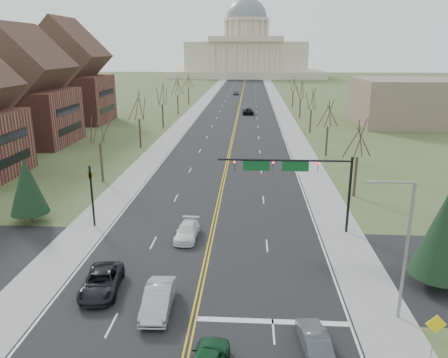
# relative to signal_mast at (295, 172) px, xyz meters

# --- Properties ---
(ground) EXTENTS (600.00, 600.00, 0.00)m
(ground) POSITION_rel_signal_mast_xyz_m (-7.45, -13.50, -5.76)
(ground) COLOR #45552A
(ground) RESTS_ON ground
(road) EXTENTS (20.00, 380.00, 0.01)m
(road) POSITION_rel_signal_mast_xyz_m (-7.45, 96.50, -5.76)
(road) COLOR black
(road) RESTS_ON ground
(cross_road) EXTENTS (120.00, 14.00, 0.01)m
(cross_road) POSITION_rel_signal_mast_xyz_m (-7.45, -7.50, -5.76)
(cross_road) COLOR black
(cross_road) RESTS_ON ground
(sidewalk_left) EXTENTS (4.00, 380.00, 0.03)m
(sidewalk_left) POSITION_rel_signal_mast_xyz_m (-19.45, 96.50, -5.75)
(sidewalk_left) COLOR gray
(sidewalk_left) RESTS_ON ground
(sidewalk_right) EXTENTS (4.00, 380.00, 0.03)m
(sidewalk_right) POSITION_rel_signal_mast_xyz_m (4.55, 96.50, -5.75)
(sidewalk_right) COLOR gray
(sidewalk_right) RESTS_ON ground
(center_line) EXTENTS (0.42, 380.00, 0.01)m
(center_line) POSITION_rel_signal_mast_xyz_m (-7.45, 96.50, -5.75)
(center_line) COLOR gold
(center_line) RESTS_ON road
(edge_line_left) EXTENTS (0.15, 380.00, 0.01)m
(edge_line_left) POSITION_rel_signal_mast_xyz_m (-17.25, 96.50, -5.75)
(edge_line_left) COLOR silver
(edge_line_left) RESTS_ON road
(edge_line_right) EXTENTS (0.15, 380.00, 0.01)m
(edge_line_right) POSITION_rel_signal_mast_xyz_m (2.35, 96.50, -5.75)
(edge_line_right) COLOR silver
(edge_line_right) RESTS_ON road
(stop_bar) EXTENTS (9.50, 0.50, 0.01)m
(stop_bar) POSITION_rel_signal_mast_xyz_m (-2.45, -14.50, -5.75)
(stop_bar) COLOR silver
(stop_bar) RESTS_ON road
(capitol) EXTENTS (90.00, 60.00, 50.00)m
(capitol) POSITION_rel_signal_mast_xyz_m (-7.45, 236.41, 8.44)
(capitol) COLOR beige
(capitol) RESTS_ON ground
(signal_mast) EXTENTS (12.12, 0.44, 7.20)m
(signal_mast) POSITION_rel_signal_mast_xyz_m (0.00, 0.00, 0.00)
(signal_mast) COLOR black
(signal_mast) RESTS_ON ground
(signal_left) EXTENTS (0.32, 0.36, 6.00)m
(signal_left) POSITION_rel_signal_mast_xyz_m (-18.95, 0.00, -2.05)
(signal_left) COLOR black
(signal_left) RESTS_ON ground
(street_light) EXTENTS (2.90, 0.25, 9.07)m
(street_light) POSITION_rel_signal_mast_xyz_m (5.29, -13.50, -0.54)
(street_light) COLOR gray
(street_light) RESTS_ON ground
(warn_sign) EXTENTS (1.13, 0.07, 2.87)m
(warn_sign) POSITION_rel_signal_mast_xyz_m (6.05, -17.51, -3.75)
(warn_sign) COLOR gray
(warn_sign) RESTS_ON ground
(tree_r_0) EXTENTS (3.74, 3.74, 8.50)m
(tree_r_0) POSITION_rel_signal_mast_xyz_m (8.05, 10.50, 0.79)
(tree_r_0) COLOR #332A1E
(tree_r_0) RESTS_ON ground
(tree_l_0) EXTENTS (3.96, 3.96, 9.00)m
(tree_l_0) POSITION_rel_signal_mast_xyz_m (-22.95, 14.50, 1.18)
(tree_l_0) COLOR #332A1E
(tree_l_0) RESTS_ON ground
(tree_r_1) EXTENTS (3.74, 3.74, 8.50)m
(tree_r_1) POSITION_rel_signal_mast_xyz_m (8.05, 30.50, 0.79)
(tree_r_1) COLOR #332A1E
(tree_r_1) RESTS_ON ground
(tree_l_1) EXTENTS (3.96, 3.96, 9.00)m
(tree_l_1) POSITION_rel_signal_mast_xyz_m (-22.95, 34.50, 1.18)
(tree_l_1) COLOR #332A1E
(tree_l_1) RESTS_ON ground
(tree_r_2) EXTENTS (3.74, 3.74, 8.50)m
(tree_r_2) POSITION_rel_signal_mast_xyz_m (8.05, 50.50, 0.79)
(tree_r_2) COLOR #332A1E
(tree_r_2) RESTS_ON ground
(tree_l_2) EXTENTS (3.96, 3.96, 9.00)m
(tree_l_2) POSITION_rel_signal_mast_xyz_m (-22.95, 54.50, 1.18)
(tree_l_2) COLOR #332A1E
(tree_l_2) RESTS_ON ground
(tree_r_3) EXTENTS (3.74, 3.74, 8.50)m
(tree_r_3) POSITION_rel_signal_mast_xyz_m (8.05, 70.50, 0.79)
(tree_r_3) COLOR #332A1E
(tree_r_3) RESTS_ON ground
(tree_l_3) EXTENTS (3.96, 3.96, 9.00)m
(tree_l_3) POSITION_rel_signal_mast_xyz_m (-22.95, 74.50, 1.18)
(tree_l_3) COLOR #332A1E
(tree_l_3) RESTS_ON ground
(tree_r_4) EXTENTS (3.74, 3.74, 8.50)m
(tree_r_4) POSITION_rel_signal_mast_xyz_m (8.05, 90.50, 0.79)
(tree_r_4) COLOR #332A1E
(tree_r_4) RESTS_ON ground
(tree_l_4) EXTENTS (3.96, 3.96, 9.00)m
(tree_l_4) POSITION_rel_signal_mast_xyz_m (-22.95, 94.50, 1.18)
(tree_l_4) COLOR #332A1E
(tree_l_4) RESTS_ON ground
(conifer_r) EXTENTS (4.20, 4.20, 7.50)m
(conifer_r) POSITION_rel_signal_mast_xyz_m (9.55, -9.50, -1.52)
(conifer_r) COLOR #332A1E
(conifer_r) RESTS_ON ground
(conifer_l) EXTENTS (3.64, 3.64, 6.50)m
(conifer_l) POSITION_rel_signal_mast_xyz_m (-25.45, 0.50, -2.02)
(conifer_l) COLOR #332A1E
(conifer_l) RESTS_ON ground
(bldg_left_mid) EXTENTS (15.10, 14.28, 20.75)m
(bldg_left_mid) POSITION_rel_signal_mast_xyz_m (-43.44, 36.50, 2.78)
(bldg_left_mid) COLOR brown
(bldg_left_mid) RESTS_ON ground
(bldg_left_far) EXTENTS (17.10, 14.28, 23.25)m
(bldg_left_far) POSITION_rel_signal_mast_xyz_m (-45.44, 60.50, 3.78)
(bldg_left_far) COLOR brown
(bldg_left_far) RESTS_ON ground
(bldg_right_mass) EXTENTS (25.00, 20.00, 10.00)m
(bldg_right_mass) POSITION_rel_signal_mast_xyz_m (32.55, 62.50, -0.76)
(bldg_right_mass) COLOR #7B6D58
(bldg_right_mass) RESTS_ON ground
(car_nb_outer_lead) EXTENTS (1.81, 4.14, 1.32)m
(car_nb_outer_lead) POSITION_rel_signal_mast_xyz_m (-0.27, -16.97, -5.09)
(car_nb_outer_lead) COLOR #424349
(car_nb_outer_lead) RESTS_ON road
(car_sb_inner_lead) EXTENTS (1.88, 4.99, 1.63)m
(car_sb_inner_lead) POSITION_rel_signal_mast_xyz_m (-9.85, -13.71, -4.94)
(car_sb_inner_lead) COLOR #999CA1
(car_sb_inner_lead) RESTS_ON road
(car_sb_outer_lead) EXTENTS (3.01, 5.55, 1.48)m
(car_sb_outer_lead) POSITION_rel_signal_mast_xyz_m (-14.31, -11.64, -5.01)
(car_sb_outer_lead) COLOR black
(car_sb_outer_lead) RESTS_ON road
(car_sb_inner_second) EXTENTS (2.00, 4.63, 1.33)m
(car_sb_inner_second) POSITION_rel_signal_mast_xyz_m (-9.58, -2.33, -5.09)
(car_sb_inner_second) COLOR white
(car_sb_inner_second) RESTS_ON road
(car_far_nb) EXTENTS (3.10, 6.01, 1.62)m
(car_far_nb) POSITION_rel_signal_mast_xyz_m (-4.83, 75.83, -4.94)
(car_far_nb) COLOR black
(car_far_nb) RESTS_ON road
(car_far_sb) EXTENTS (1.84, 4.39, 1.48)m
(car_far_sb) POSITION_rel_signal_mast_xyz_m (-9.60, 125.07, -5.01)
(car_far_sb) COLOR #4B4E53
(car_far_sb) RESTS_ON road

